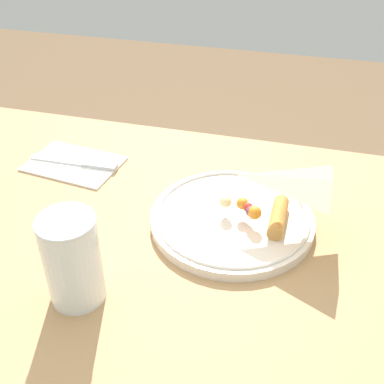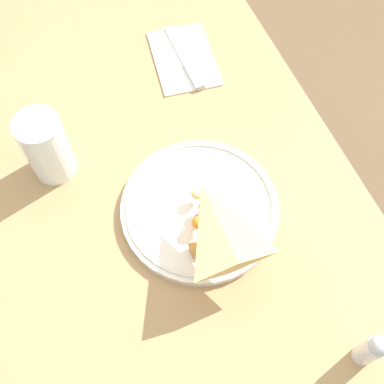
# 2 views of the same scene
# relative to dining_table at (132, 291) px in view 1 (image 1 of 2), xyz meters

# --- Properties ---
(dining_table) EXTENTS (0.99, 0.70, 0.74)m
(dining_table) POSITION_rel_dining_table_xyz_m (0.00, 0.00, 0.00)
(dining_table) COLOR #A87F51
(dining_table) RESTS_ON ground_plane
(plate_pizza) EXTENTS (0.26, 0.26, 0.05)m
(plate_pizza) POSITION_rel_dining_table_xyz_m (-0.16, -0.07, 0.14)
(plate_pizza) COLOR silver
(plate_pizza) RESTS_ON dining_table
(milk_glass) EXTENTS (0.07, 0.07, 0.13)m
(milk_glass) POSITION_rel_dining_table_xyz_m (0.02, 0.13, 0.19)
(milk_glass) COLOR white
(milk_glass) RESTS_ON dining_table
(napkin_folded) EXTENTS (0.18, 0.14, 0.00)m
(napkin_folded) POSITION_rel_dining_table_xyz_m (0.17, -0.16, 0.13)
(napkin_folded) COLOR white
(napkin_folded) RESTS_ON dining_table
(butter_knife) EXTENTS (0.18, 0.02, 0.01)m
(butter_knife) POSITION_rel_dining_table_xyz_m (0.16, -0.16, 0.13)
(butter_knife) COLOR #B2B2B7
(butter_knife) RESTS_ON napkin_folded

